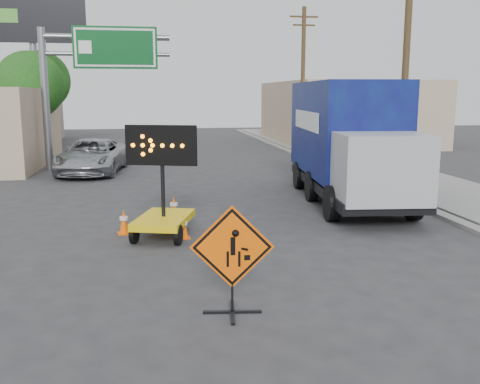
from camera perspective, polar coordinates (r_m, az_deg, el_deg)
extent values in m
plane|color=#2D2D30|center=(10.10, -0.37, -11.11)|extent=(100.00, 100.00, 0.00)
cube|color=gray|center=(26.03, 10.24, 2.20)|extent=(0.40, 60.00, 0.12)
cube|color=gray|center=(26.88, 14.87, 2.31)|extent=(4.00, 60.00, 0.15)
cube|color=tan|center=(41.88, 11.03, 8.31)|extent=(10.00, 14.00, 4.60)
cylinder|color=slate|center=(27.74, -20.03, 9.17)|extent=(0.36, 0.36, 6.80)
cylinder|color=slate|center=(27.49, -14.05, 15.75)|extent=(6.00, 0.28, 0.28)
cylinder|color=slate|center=(27.42, -13.97, 14.08)|extent=(6.00, 0.20, 0.20)
cube|color=#054417|center=(27.30, -13.16, 14.77)|extent=(4.00, 0.10, 2.00)
cube|color=silver|center=(27.23, -13.17, 14.78)|extent=(3.80, 0.01, 1.80)
cylinder|color=slate|center=(35.98, -20.98, 11.01)|extent=(0.44, 0.44, 9.00)
cube|color=silver|center=(36.08, -21.11, 17.07)|extent=(6.00, 0.25, 3.00)
cube|color=black|center=(35.94, -21.16, 17.09)|extent=(6.10, 0.04, 3.10)
cylinder|color=#4E3821|center=(21.49, 17.22, 12.09)|extent=(0.26, 0.26, 9.00)
cylinder|color=#4E3821|center=(34.60, 6.71, 11.67)|extent=(0.26, 0.26, 9.00)
cube|color=#4E3821|center=(34.91, 6.85, 18.08)|extent=(1.80, 0.10, 0.10)
cube|color=#4E3821|center=(34.85, 6.83, 17.26)|extent=(1.40, 0.10, 0.10)
cylinder|color=#4E3821|center=(32.02, -21.18, 6.00)|extent=(0.28, 0.28, 3.25)
sphere|color=#164914|center=(31.96, -21.49, 10.56)|extent=(3.71, 3.71, 3.71)
cylinder|color=#4E3821|center=(40.04, -20.30, 7.04)|extent=(0.28, 0.28, 3.58)
sphere|color=#164914|center=(40.01, -20.55, 11.07)|extent=(4.10, 4.10, 4.10)
cube|color=black|center=(9.39, -0.83, -12.66)|extent=(1.01, 0.19, 0.04)
cube|color=black|center=(9.39, -0.83, -12.66)|extent=(0.19, 1.01, 0.04)
cylinder|color=black|center=(9.25, -0.83, -10.56)|extent=(0.04, 0.04, 0.78)
cube|color=#FF5E05|center=(9.00, -0.85, -5.89)|extent=(1.42, 0.20, 1.43)
cube|color=black|center=(9.00, -0.85, -5.89)|extent=(1.32, 0.17, 1.33)
cube|color=yellow|center=(14.15, -8.14, -2.93)|extent=(1.78, 2.33, 0.19)
cylinder|color=black|center=(13.92, -8.27, 1.81)|extent=(0.10, 0.10, 2.26)
cube|color=black|center=(13.83, -8.35, 4.97)|extent=(1.80, 0.63, 1.03)
imported|color=#ADB0B4|center=(26.25, -15.51, 3.69)|extent=(3.27, 6.02, 1.60)
cube|color=black|center=(18.87, 11.46, 0.87)|extent=(3.40, 8.78, 0.32)
cube|color=#0B064F|center=(19.46, 10.77, 6.74)|extent=(3.32, 6.87, 3.21)
cube|color=#9EA0A5|center=(15.60, 16.02, 2.49)|extent=(2.64, 2.16, 1.93)
cube|color=#FF5E05|center=(14.06, -6.03, -4.86)|extent=(0.35, 0.35, 0.03)
cone|color=#FF5E05|center=(13.98, -6.06, -3.61)|extent=(0.25, 0.25, 0.60)
cylinder|color=silver|center=(13.96, -6.06, -3.33)|extent=(0.20, 0.20, 0.09)
cube|color=#FF5E05|center=(14.74, -12.24, -4.32)|extent=(0.39, 0.39, 0.03)
cone|color=#FF5E05|center=(14.66, -12.29, -3.05)|extent=(0.27, 0.27, 0.64)
cylinder|color=silver|center=(14.65, -12.30, -2.76)|extent=(0.22, 0.22, 0.09)
cube|color=#FF5E05|center=(16.23, -7.04, -2.80)|extent=(0.47, 0.47, 0.03)
cone|color=#FF5E05|center=(16.15, -7.07, -1.58)|extent=(0.28, 0.28, 0.68)
cylinder|color=silver|center=(16.14, -7.08, -1.30)|extent=(0.23, 0.23, 0.10)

